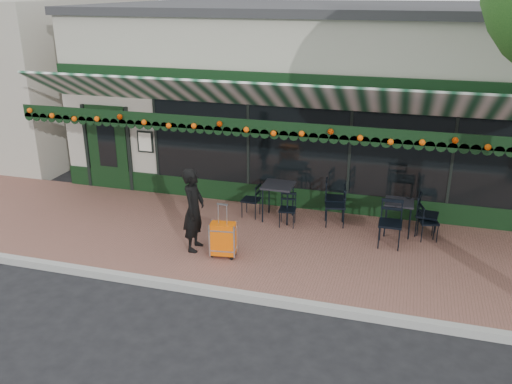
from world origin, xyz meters
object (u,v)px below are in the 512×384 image
(cafe_table_b, at_px, (278,188))
(chair_a_left, at_px, (335,206))
(chair_a_right, at_px, (427,215))
(chair_b_left, at_px, (251,200))
(suitcase, at_px, (223,239))
(chair_b_right, at_px, (335,199))
(woman, at_px, (194,210))
(chair_a_extra, at_px, (428,222))
(chair_b_front, at_px, (287,210))
(chair_a_front, at_px, (390,224))
(cafe_table_a, at_px, (399,205))

(cafe_table_b, bearing_deg, chair_a_left, 1.77)
(chair_a_right, xyz_separation_m, chair_b_left, (-3.89, -0.07, -0.06))
(chair_b_left, bearing_deg, suitcase, 4.46)
(chair_b_right, bearing_deg, cafe_table_b, 100.62)
(chair_a_right, relative_size, chair_b_right, 0.96)
(woman, xyz_separation_m, chair_a_extra, (4.53, 1.77, -0.46))
(chair_a_right, height_order, chair_b_front, chair_a_right)
(cafe_table_b, distance_m, chair_b_front, 0.57)
(suitcase, bearing_deg, chair_a_right, 21.52)
(chair_a_front, bearing_deg, chair_b_front, 169.71)
(chair_a_right, xyz_separation_m, chair_b_front, (-2.96, -0.35, -0.08))
(chair_a_extra, bearing_deg, chair_b_right, 59.33)
(cafe_table_a, relative_size, chair_b_right, 0.78)
(cafe_table_a, bearing_deg, chair_a_right, 7.29)
(suitcase, distance_m, chair_a_extra, 4.32)
(chair_a_extra, bearing_deg, woman, 95.93)
(suitcase, bearing_deg, chair_b_left, 83.75)
(chair_a_left, relative_size, chair_a_right, 1.01)
(woman, relative_size, chair_a_front, 1.76)
(cafe_table_b, bearing_deg, cafe_table_a, -0.52)
(cafe_table_b, xyz_separation_m, chair_b_right, (1.24, 0.40, -0.28))
(chair_a_left, xyz_separation_m, chair_a_extra, (1.99, -0.20, -0.07))
(suitcase, distance_m, cafe_table_b, 2.21)
(chair_a_right, relative_size, chair_a_extra, 1.17)
(chair_a_left, bearing_deg, chair_b_right, 178.48)
(chair_a_left, relative_size, chair_b_front, 1.22)
(cafe_table_a, bearing_deg, chair_a_left, 177.30)
(cafe_table_a, xyz_separation_m, chair_a_extra, (0.62, -0.13, -0.27))
(chair_a_left, height_order, chair_b_front, chair_a_left)
(cafe_table_a, xyz_separation_m, chair_b_left, (-3.29, 0.00, -0.26))
(suitcase, height_order, chair_b_right, suitcase)
(woman, relative_size, cafe_table_b, 2.03)
(suitcase, bearing_deg, woman, 157.97)
(chair_a_front, height_order, chair_b_front, chair_a_front)
(cafe_table_b, height_order, chair_b_front, cafe_table_b)
(cafe_table_a, distance_m, chair_b_right, 1.50)
(cafe_table_a, bearing_deg, suitcase, -147.38)
(cafe_table_a, distance_m, chair_b_left, 3.31)
(cafe_table_b, height_order, chair_b_right, chair_b_right)
(suitcase, height_order, chair_a_left, suitcase)
(woman, xyz_separation_m, chair_b_left, (0.61, 1.91, -0.46))
(chair_a_front, bearing_deg, chair_a_extra, 35.31)
(chair_b_left, bearing_deg, chair_a_left, 94.72)
(chair_a_right, height_order, chair_b_left, chair_a_right)
(suitcase, distance_m, chair_a_left, 2.85)
(chair_a_right, bearing_deg, chair_b_right, 87.01)
(chair_b_front, bearing_deg, chair_a_extra, -3.01)
(chair_a_front, bearing_deg, woman, -162.18)
(chair_a_right, height_order, chair_b_right, chair_b_right)
(chair_a_extra, distance_m, chair_b_front, 2.99)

